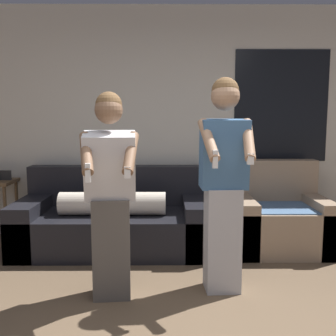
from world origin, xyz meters
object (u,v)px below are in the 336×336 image
couch (115,221)px  person_right (224,182)px  person_left (111,196)px  armchair (278,219)px

couch → person_right: size_ratio=1.18×
person_left → person_right: 0.90m
couch → person_left: 1.32m
armchair → person_right: 1.43m
person_left → person_right: person_right is taller
person_left → person_right: (0.89, 0.13, 0.08)m
armchair → person_left: size_ratio=0.60×
couch → armchair: (1.78, -0.03, 0.02)m
armchair → person_left: 2.09m
person_left → armchair: bearing=35.6°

